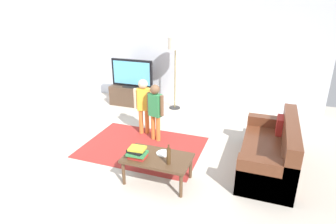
{
  "coord_description": "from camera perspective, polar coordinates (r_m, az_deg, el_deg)",
  "views": [
    {
      "loc": [
        1.68,
        -4.07,
        2.64
      ],
      "look_at": [
        0.0,
        0.6,
        0.65
      ],
      "focal_mm": 30.69,
      "sensor_mm": 36.0,
      "label": 1
    }
  ],
  "objects": [
    {
      "name": "coffee_table",
      "position": [
        4.37,
        -2.1,
        -9.47
      ],
      "size": [
        1.0,
        0.6,
        0.42
      ],
      "color": "#513823",
      "rests_on": "ground"
    },
    {
      "name": "wall_back",
      "position": [
        7.38,
        6.46,
        11.64
      ],
      "size": [
        6.0,
        0.12,
        2.7
      ],
      "primitive_type": "cube",
      "color": "silver",
      "rests_on": "ground"
    },
    {
      "name": "tv",
      "position": [
        7.35,
        -7.16,
        7.57
      ],
      "size": [
        1.1,
        0.28,
        0.71
      ],
      "color": "black",
      "rests_on": "tv_stand"
    },
    {
      "name": "tv_stand",
      "position": [
        7.54,
        -6.88,
        3.15
      ],
      "size": [
        1.2,
        0.44,
        0.5
      ],
      "color": "#4C3828",
      "rests_on": "ground"
    },
    {
      "name": "plate",
      "position": [
        4.42,
        -0.91,
        -8.19
      ],
      "size": [
        0.22,
        0.22,
        0.02
      ],
      "color": "white",
      "rests_on": "coffee_table"
    },
    {
      "name": "couch",
      "position": [
        4.99,
        20.08,
        -7.72
      ],
      "size": [
        0.8,
        1.8,
        0.86
      ],
      "color": "brown",
      "rests_on": "ground"
    },
    {
      "name": "bottle",
      "position": [
        4.11,
        0.13,
        -8.7
      ],
      "size": [
        0.06,
        0.06,
        0.31
      ],
      "color": "#4C3319",
      "rests_on": "coffee_table"
    },
    {
      "name": "tv_remote",
      "position": [
        4.52,
        -5.2,
        -7.51
      ],
      "size": [
        0.17,
        0.13,
        0.02
      ],
      "primitive_type": "cube",
      "rotation": [
        0.0,
        0.0,
        -0.58
      ],
      "color": "black",
      "rests_on": "coffee_table"
    },
    {
      "name": "floor_lamp",
      "position": [
        6.96,
        1.46,
        12.77
      ],
      "size": [
        0.36,
        0.36,
        1.78
      ],
      "color": "#262626",
      "rests_on": "ground"
    },
    {
      "name": "area_rug",
      "position": [
        5.49,
        -5.07,
        -6.91
      ],
      "size": [
        2.2,
        1.6,
        0.01
      ],
      "primitive_type": "cube",
      "color": "#9E2D28",
      "rests_on": "ground"
    },
    {
      "name": "ground",
      "position": [
        5.13,
        -2.3,
        -9.12
      ],
      "size": [
        7.8,
        7.8,
        0.0
      ],
      "primitive_type": "plane",
      "color": "beige"
    },
    {
      "name": "book_stack",
      "position": [
        4.31,
        -6.12,
        -8.07
      ],
      "size": [
        0.29,
        0.23,
        0.17
      ],
      "color": "red",
      "rests_on": "coffee_table"
    },
    {
      "name": "child_near_tv",
      "position": [
        5.76,
        -4.9,
        2.05
      ],
      "size": [
        0.36,
        0.22,
        1.16
      ],
      "color": "orange",
      "rests_on": "ground"
    },
    {
      "name": "child_center",
      "position": [
        5.47,
        -2.54,
        0.88
      ],
      "size": [
        0.37,
        0.2,
        1.14
      ],
      "color": "orange",
      "rests_on": "ground"
    },
    {
      "name": "wall_left",
      "position": [
        6.34,
        -28.79,
        7.42
      ],
      "size": [
        0.12,
        6.0,
        2.7
      ],
      "primitive_type": "cube",
      "color": "silver",
      "rests_on": "ground"
    }
  ]
}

